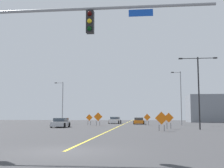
{
  "coord_description": "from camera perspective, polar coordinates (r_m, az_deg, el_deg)",
  "views": [
    {
      "loc": [
        3.48,
        -12.62,
        1.59
      ],
      "look_at": [
        0.46,
        15.9,
        4.75
      ],
      "focal_mm": 45.95,
      "sensor_mm": 36.0,
      "label": 1
    }
  ],
  "objects": [
    {
      "name": "construction_sign_median_far",
      "position": [
        48.8,
        -4.55,
        -6.79
      ],
      "size": [
        1.09,
        0.31,
        1.81
      ],
      "color": "orange",
      "rests_on": "ground"
    },
    {
      "name": "construction_sign_left_shoulder",
      "position": [
        44.87,
        -2.79,
        -6.64
      ],
      "size": [
        1.36,
        0.12,
        2.08
      ],
      "color": "orange",
      "rests_on": "ground"
    },
    {
      "name": "road_centre_stripe",
      "position": [
        60.93,
        2.8,
        -7.77
      ],
      "size": [
        0.16,
        96.39,
        0.01
      ],
      "color": "yellow",
      "rests_on": "ground"
    },
    {
      "name": "construction_sign_median_near",
      "position": [
        34.64,
        11.23,
        -6.77
      ],
      "size": [
        1.17,
        0.1,
        1.92
      ],
      "color": "orange",
      "rests_on": "ground"
    },
    {
      "name": "ground",
      "position": [
        13.18,
        -9.55,
        -13.12
      ],
      "size": [
        173.51,
        173.51,
        0.0
      ],
      "primitive_type": "plane",
      "color": "#38383A"
    },
    {
      "name": "construction_sign_right_lane",
      "position": [
        30.3,
        9.82,
        -6.86
      ],
      "size": [
        1.34,
        0.13,
        1.99
      ],
      "color": "orange",
      "rests_on": "ground"
    },
    {
      "name": "roadside_building_east",
      "position": [
        73.14,
        19.1,
        -4.64
      ],
      "size": [
        10.91,
        8.04,
        6.49
      ],
      "color": "gray",
      "rests_on": "ground"
    },
    {
      "name": "car_orange_near",
      "position": [
        53.74,
        5.39,
        -7.32
      ],
      "size": [
        2.02,
        4.3,
        1.21
      ],
      "color": "orange",
      "rests_on": "ground"
    },
    {
      "name": "construction_sign_right_shoulder",
      "position": [
        46.63,
        7.01,
        -6.73
      ],
      "size": [
        1.11,
        0.28,
        1.87
      ],
      "color": "orange",
      "rests_on": "ground"
    },
    {
      "name": "street_lamp_near_right",
      "position": [
        34.42,
        16.86,
        -0.32
      ],
      "size": [
        4.38,
        0.24,
        8.36
      ],
      "color": "black",
      "rests_on": "ground"
    },
    {
      "name": "car_white_distant",
      "position": [
        57.44,
        0.6,
        -7.26
      ],
      "size": [
        2.29,
        4.36,
        1.31
      ],
      "color": "white",
      "rests_on": "ground"
    },
    {
      "name": "street_lamp_near_left",
      "position": [
        48.7,
        13.45,
        -2.27
      ],
      "size": [
        1.61,
        0.24,
        8.91
      ],
      "color": "gray",
      "rests_on": "ground"
    },
    {
      "name": "car_silver_mid",
      "position": [
        39.74,
        -10.17,
        -7.6
      ],
      "size": [
        2.09,
        4.25,
        1.25
      ],
      "color": "#B7BABF",
      "rests_on": "ground"
    },
    {
      "name": "street_lamp_far_right",
      "position": [
        55.12,
        -9.92,
        -3.31
      ],
      "size": [
        1.68,
        0.24,
        7.93
      ],
      "color": "gray",
      "rests_on": "ground"
    }
  ]
}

